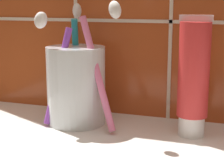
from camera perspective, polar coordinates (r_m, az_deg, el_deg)
sink_counter at (r=43.99cm, az=3.18°, el=-12.12°), size 58.02×28.87×2.00cm
toothbrush_cup at (r=52.34cm, az=-5.47°, el=-0.52°), size 12.86×9.62×17.25cm
toothpaste_tube at (r=47.77cm, az=12.31°, el=0.41°), size 4.08×3.88×15.29cm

